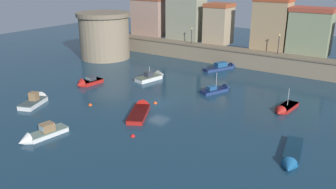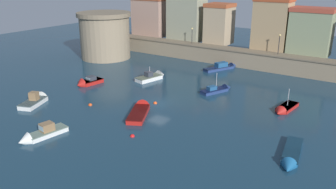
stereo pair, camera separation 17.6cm
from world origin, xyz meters
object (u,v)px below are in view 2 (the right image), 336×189
object	(u,v)px
moored_boat_7	(284,109)
moored_boat_9	(153,77)
mooring_buoy_0	(132,136)
quay_lamp_1	(279,41)
moored_boat_1	(219,89)
moored_boat_4	(223,67)
moored_boat_5	(37,100)
moored_boat_0	(291,157)
quay_lamp_0	(192,33)
mooring_buoy_1	(90,105)
moored_boat_6	(141,110)
moored_boat_8	(40,135)
fortress_tower	(105,35)
moored_boat_2	(87,82)
mooring_buoy_2	(155,103)

from	to	relation	value
moored_boat_7	moored_boat_9	distance (m)	21.91
moored_boat_9	mooring_buoy_0	distance (m)	20.93
quay_lamp_1	moored_boat_1	world-z (taller)	quay_lamp_1
moored_boat_4	moored_boat_7	size ratio (longest dim) A/B	1.43
moored_boat_1	moored_boat_5	world-z (taller)	moored_boat_1
quay_lamp_1	moored_boat_7	bearing A→B (deg)	-69.55
moored_boat_0	moored_boat_1	bearing A→B (deg)	-143.11
moored_boat_0	moored_boat_9	world-z (taller)	moored_boat_9
quay_lamp_0	moored_boat_1	world-z (taller)	quay_lamp_0
quay_lamp_1	mooring_buoy_0	distance (m)	34.78
moored_boat_9	moored_boat_1	bearing A→B (deg)	-75.33
mooring_buoy_1	quay_lamp_0	bearing A→B (deg)	94.11
moored_boat_7	moored_boat_9	xyz separation A→B (m)	(-21.83, 1.84, 0.15)
moored_boat_0	moored_boat_5	bearing A→B (deg)	-91.90
quay_lamp_0	mooring_buoy_1	bearing A→B (deg)	-85.89
moored_boat_6	mooring_buoy_1	xyz separation A→B (m)	(-7.01, -1.83, -0.32)
moored_boat_9	moored_boat_8	bearing A→B (deg)	-161.05
moored_boat_1	moored_boat_6	distance (m)	13.50
mooring_buoy_0	mooring_buoy_1	xyz separation A→B (m)	(-10.47, 3.96, 0.00)
quay_lamp_1	mooring_buoy_0	bearing A→B (deg)	-97.82
moored_boat_0	moored_boat_4	distance (m)	31.88
moored_boat_0	moored_boat_9	distance (m)	29.15
mooring_buoy_1	mooring_buoy_0	bearing A→B (deg)	-20.74
fortress_tower	moored_boat_8	size ratio (longest dim) A/B	1.94
moored_boat_5	moored_boat_7	distance (m)	32.35
quay_lamp_0	moored_boat_4	xyz separation A→B (m)	(8.91, -3.84, -4.77)
moored_boat_1	moored_boat_7	size ratio (longest dim) A/B	1.08
moored_boat_2	mooring_buoy_1	size ratio (longest dim) A/B	8.80
moored_boat_0	mooring_buoy_1	bearing A→B (deg)	-97.36
quay_lamp_0	mooring_buoy_2	bearing A→B (deg)	-70.28
moored_boat_9	moored_boat_5	bearing A→B (deg)	172.06
moored_boat_0	fortress_tower	bearing A→B (deg)	-124.11
moored_boat_7	moored_boat_9	size ratio (longest dim) A/B	0.88
moored_boat_6	moored_boat_2	bearing A→B (deg)	46.34
moored_boat_5	quay_lamp_0	bearing A→B (deg)	-29.41
quay_lamp_1	moored_boat_0	xyz separation A→B (m)	(10.65, -29.41, -5.15)
moored_boat_0	moored_boat_2	world-z (taller)	moored_boat_2
moored_boat_0	mooring_buoy_1	distance (m)	25.80
moored_boat_7	moored_boat_4	bearing A→B (deg)	-126.07
fortress_tower	moored_boat_1	size ratio (longest dim) A/B	1.93
quay_lamp_0	mooring_buoy_0	size ratio (longest dim) A/B	6.11
quay_lamp_0	moored_boat_4	bearing A→B (deg)	-23.34
quay_lamp_0	quay_lamp_1	xyz separation A→B (m)	(17.30, 0.00, 0.21)
mooring_buoy_2	moored_boat_8	bearing A→B (deg)	-105.36
moored_boat_0	mooring_buoy_1	size ratio (longest dim) A/B	13.55
moored_boat_0	moored_boat_9	bearing A→B (deg)	-126.34
fortress_tower	moored_boat_4	size ratio (longest dim) A/B	1.46
fortress_tower	moored_boat_9	size ratio (longest dim) A/B	1.83
moored_boat_2	mooring_buoy_1	distance (m)	9.10
moored_boat_1	moored_boat_9	size ratio (longest dim) A/B	0.95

